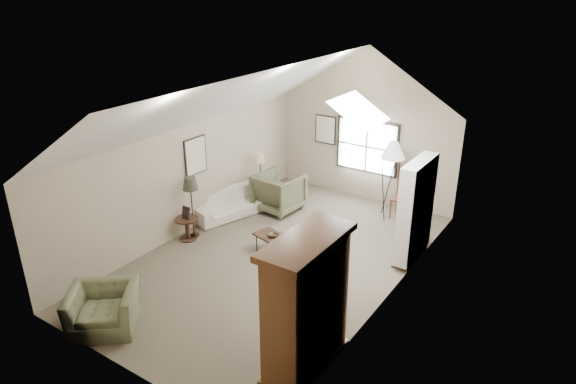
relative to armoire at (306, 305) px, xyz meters
The scene contains 18 objects.
room_shell 3.87m from the armoire, 132.25° to the left, with size 5.01×8.01×4.00m.
window 6.70m from the armoire, 108.11° to the left, with size 1.72×0.08×1.42m, color black.
skylight 4.02m from the armoire, 104.93° to the left, with size 0.80×1.20×0.52m, color white, non-canonical shape.
wall_art 5.98m from the armoire, 133.09° to the left, with size 1.97×3.71×0.88m.
armoire is the anchor object (origin of this frame).
tv_alcove 4.00m from the armoire, 87.71° to the left, with size 0.32×1.30×2.10m, color white.
media_console 4.08m from the armoire, 88.00° to the left, with size 0.34×1.18×0.60m, color #382316.
tv_panel 4.01m from the armoire, 88.00° to the left, with size 0.05×0.90×0.55m, color black.
sofa 5.72m from the armoire, 140.65° to the left, with size 2.11×0.82×0.62m, color beige.
armchair_near 3.60m from the armoire, 161.71° to the right, with size 1.11×0.97×0.72m, color #616949.
armchair_far 5.73m from the armoire, 128.61° to the left, with size 1.05×1.08×0.98m, color brown.
coffee_table 3.56m from the armoire, 133.39° to the left, with size 0.85×0.47×0.43m, color #362416.
bowl 3.51m from the armoire, 133.39° to the left, with size 0.20×0.20×0.05m, color #352716.
side_table 4.88m from the armoire, 155.55° to the left, with size 0.53×0.53×0.53m, color #382517.
side_chair 5.82m from the armoire, 97.65° to the left, with size 0.47×0.47×1.22m, color maroon.
tripod_lamp 5.69m from the armoire, 100.60° to the left, with size 0.58×0.58×1.99m, color silver, non-canonical shape.
dark_lamp 4.91m from the armoire, 153.41° to the left, with size 0.35×0.35×1.47m, color #262A1D, non-canonical shape.
tan_lamp 6.51m from the armoire, 132.43° to the left, with size 0.26×0.26×1.32m, color tan, non-canonical shape.
Camera 1 is at (5.43, -7.77, 5.57)m, focal length 32.00 mm.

